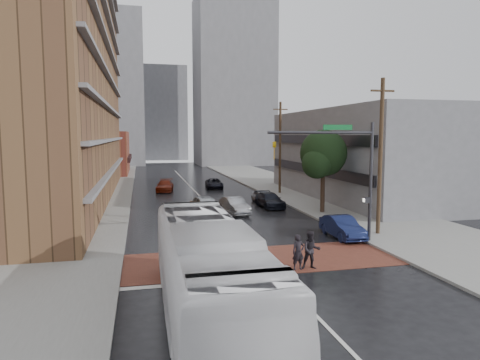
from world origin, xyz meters
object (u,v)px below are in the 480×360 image
pedestrian_a (298,252)px  car_parked_far (262,197)px  car_parked_near (342,227)px  car_parked_mid (270,200)px  car_travel_b (235,206)px  suv_travel (214,183)px  transit_bus (208,273)px  pedestrian_b (311,250)px  car_travel_a (206,206)px  car_travel_c (165,186)px

pedestrian_a → car_parked_far: size_ratio=0.47×
car_parked_near → car_parked_far: bearing=94.7°
car_parked_mid → car_travel_b: bearing=-150.1°
suv_travel → transit_bus: bearing=-95.6°
pedestrian_a → suv_travel: 32.12m
pedestrian_a → pedestrian_b: pedestrian_b is taller
car_travel_a → car_parked_mid: (6.23, 2.96, -0.18)m
transit_bus → car_travel_c: transit_bus is taller
transit_bus → car_travel_b: bearing=75.4°
car_travel_a → car_parked_far: 8.24m
pedestrian_a → car_parked_far: (3.95, 19.92, -0.24)m
pedestrian_a → pedestrian_b: 0.67m
transit_bus → car_parked_far: size_ratio=3.46×
suv_travel → car_parked_far: (2.57, -12.17, 0.03)m
suv_travel → pedestrian_b: bearing=-86.9°
car_travel_a → car_travel_c: size_ratio=1.08×
pedestrian_b → car_travel_a: bearing=111.8°
pedestrian_b → car_travel_c: (-5.28, 30.64, -0.29)m
car_travel_b → car_parked_far: size_ratio=1.13×
pedestrian_b → car_parked_near: size_ratio=0.45×
car_travel_b → pedestrian_b: bearing=-96.4°
transit_bus → car_travel_c: 35.37m
pedestrian_b → car_travel_c: 31.09m
car_parked_near → car_travel_a: bearing=129.4°
transit_bus → pedestrian_a: bearing=43.2°
pedestrian_b → car_travel_c: pedestrian_b is taller
transit_bus → car_travel_a: 19.47m
car_parked_mid → car_travel_a: bearing=-157.8°
pedestrian_a → car_travel_c: size_ratio=0.39×
car_travel_b → car_parked_mid: size_ratio=0.93×
pedestrian_b → car_parked_near: (4.37, 5.50, -0.25)m
car_parked_far → pedestrian_b: bearing=-100.1°
transit_bus → pedestrian_a: transit_bus is taller
pedestrian_a → car_parked_near: (5.03, 5.50, -0.18)m
transit_bus → car_travel_c: size_ratio=2.84×
car_parked_near → car_parked_mid: size_ratio=0.94×
transit_bus → car_parked_far: transit_bus is taller
pedestrian_b → car_travel_b: size_ratio=0.45×
pedestrian_b → car_parked_far: (3.28, 19.92, -0.31)m
car_travel_a → car_travel_b: bearing=5.8°
car_parked_near → suv_travel: bearing=98.2°
car_parked_near → car_parked_mid: (-1.09, 12.00, -0.04)m
transit_bus → car_parked_mid: 24.00m
transit_bus → pedestrian_a: 6.99m
car_travel_c → car_travel_b: bearing=-64.8°
suv_travel → car_travel_a: bearing=-97.4°
car_parked_mid → car_parked_far: 2.42m
car_parked_far → car_travel_a: bearing=-139.9°
transit_bus → car_travel_a: (2.81, 19.24, -0.94)m
transit_bus → car_parked_mid: size_ratio=2.86×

